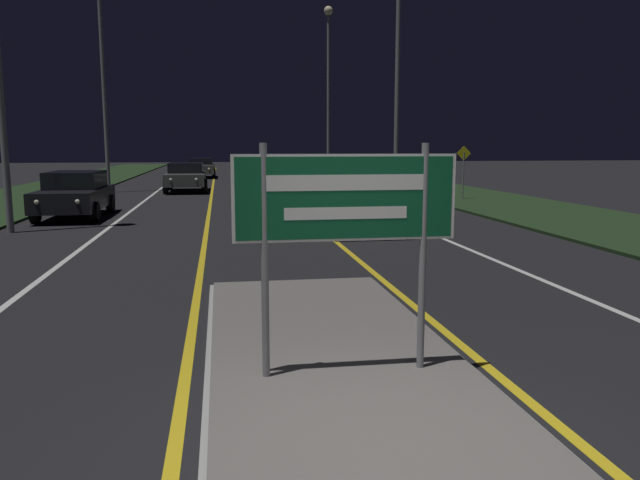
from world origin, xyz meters
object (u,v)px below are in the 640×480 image
at_px(car_receding_2, 285,172).
at_px(car_approaching_0, 75,194).
at_px(warning_sign, 463,167).
at_px(streetlight_right_near, 398,33).
at_px(car_receding_1, 312,182).
at_px(streetlight_right_far, 328,65).
at_px(highway_sign, 346,210).
at_px(streetlight_left_far, 102,54).
at_px(car_receding_0, 353,202).
at_px(car_approaching_1, 186,176).
at_px(car_approaching_2, 202,167).

distance_m(car_receding_2, car_approaching_0, 16.06).
bearing_deg(warning_sign, streetlight_right_near, 153.37).
bearing_deg(streetlight_right_near, car_receding_2, 112.80).
relative_size(car_receding_1, car_approaching_0, 0.99).
distance_m(streetlight_right_far, warning_sign, 19.32).
xyz_separation_m(highway_sign, warning_sign, (8.68, 18.63, -0.29)).
bearing_deg(streetlight_right_near, streetlight_left_far, 155.98).
distance_m(streetlight_right_near, car_receding_1, 7.01).
relative_size(car_receding_0, car_approaching_1, 0.93).
distance_m(car_receding_2, car_approaching_1, 6.16).
relative_size(streetlight_left_far, car_approaching_0, 2.35).
xyz_separation_m(streetlight_right_near, car_receding_2, (-3.74, 8.89, -6.02)).
relative_size(car_approaching_1, car_approaching_2, 0.92).
bearing_deg(car_approaching_1, streetlight_right_near, -32.06).
height_order(streetlight_left_far, car_receding_0, streetlight_left_far).
height_order(car_approaching_1, car_approaching_2, car_approaching_1).
bearing_deg(highway_sign, car_receding_0, 77.41).
distance_m(car_receding_1, warning_sign, 6.20).
bearing_deg(car_approaching_0, streetlight_right_far, 61.49).
xyz_separation_m(car_approaching_0, car_approaching_1, (2.89, 10.59, 0.01)).
bearing_deg(car_approaching_2, car_receding_1, -75.43).
bearing_deg(car_receding_1, warning_sign, -9.96).
bearing_deg(streetlight_right_far, streetlight_right_near, -90.18).
distance_m(streetlight_right_near, warning_sign, 6.09).
height_order(streetlight_right_far, car_receding_0, streetlight_right_far).
xyz_separation_m(car_receding_1, car_approaching_2, (-4.96, 19.09, -0.03)).
bearing_deg(streetlight_left_far, car_approaching_1, -0.16).
bearing_deg(streetlight_right_near, car_approaching_2, 114.30).
distance_m(car_approaching_1, car_approaching_2, 13.31).
relative_size(streetlight_right_far, car_approaching_1, 2.54).
distance_m(highway_sign, car_receding_1, 19.89).
height_order(car_receding_1, car_approaching_2, car_receding_1).
xyz_separation_m(car_receding_0, car_approaching_2, (-4.71, 28.26, -0.04)).
relative_size(car_receding_0, car_receding_1, 0.95).
xyz_separation_m(car_approaching_1, car_approaching_2, (0.40, 13.31, -0.03)).
bearing_deg(warning_sign, streetlight_left_far, 155.54).
relative_size(car_receding_2, car_approaching_2, 0.92).
relative_size(highway_sign, car_approaching_1, 0.49).
distance_m(streetlight_right_near, car_approaching_1, 12.15).
relative_size(streetlight_right_far, car_receding_0, 2.74).
bearing_deg(warning_sign, highway_sign, -114.97).
bearing_deg(car_receding_1, car_approaching_0, -149.80).
bearing_deg(car_approaching_1, highway_sign, -83.82).
bearing_deg(streetlight_left_far, car_receding_1, -32.74).
height_order(highway_sign, car_receding_2, highway_sign).
bearing_deg(car_receding_1, highway_sign, -97.53).
bearing_deg(car_approaching_2, warning_sign, -61.30).
bearing_deg(car_approaching_1, car_approaching_0, -105.25).
relative_size(streetlight_right_near, car_receding_1, 2.47).
height_order(highway_sign, streetlight_right_near, streetlight_right_near).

